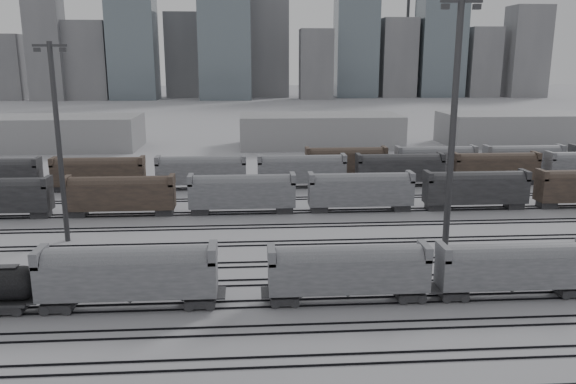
{
  "coord_description": "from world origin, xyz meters",
  "views": [
    {
      "loc": [
        -7.96,
        -45.63,
        21.33
      ],
      "look_at": [
        -2.78,
        27.78,
        4.0
      ],
      "focal_mm": 35.0,
      "sensor_mm": 36.0,
      "label": 1
    }
  ],
  "objects": [
    {
      "name": "tracks",
      "position": [
        0.0,
        17.5,
        0.08
      ],
      "size": [
        220.0,
        71.5,
        0.16
      ],
      "color": "black",
      "rests_on": "ground"
    },
    {
      "name": "hopper_car_a",
      "position": [
        -18.59,
        1.0,
        3.4
      ],
      "size": [
        15.41,
        3.06,
        5.51
      ],
      "color": "black",
      "rests_on": "ground"
    },
    {
      "name": "warehouse_right",
      "position": [
        60.0,
        95.0,
        4.0
      ],
      "size": [
        35.0,
        18.0,
        8.0
      ],
      "primitive_type": "cube",
      "color": "#959497",
      "rests_on": "ground"
    },
    {
      "name": "hopper_car_b",
      "position": [
        0.74,
        1.0,
        3.18
      ],
      "size": [
        14.4,
        2.86,
        5.15
      ],
      "color": "black",
      "rests_on": "ground"
    },
    {
      "name": "bg_string_near",
      "position": [
        8.0,
        32.0,
        2.8
      ],
      "size": [
        151.0,
        3.0,
        5.6
      ],
      "color": "gray",
      "rests_on": "ground"
    },
    {
      "name": "hopper_car_c",
      "position": [
        16.01,
        1.0,
        3.1
      ],
      "size": [
        14.02,
        2.79,
        5.01
      ],
      "color": "black",
      "rests_on": "ground"
    },
    {
      "name": "light_mast_b",
      "position": [
        -30.03,
        20.86,
        12.41
      ],
      "size": [
        3.74,
        0.6,
        23.4
      ],
      "color": "#343537",
      "rests_on": "ground"
    },
    {
      "name": "warehouse_mid",
      "position": [
        10.0,
        95.0,
        4.0
      ],
      "size": [
        40.0,
        18.0,
        8.0
      ],
      "primitive_type": "cube",
      "color": "#959497",
      "rests_on": "ground"
    },
    {
      "name": "warehouse_left",
      "position": [
        -60.0,
        95.0,
        4.0
      ],
      "size": [
        50.0,
        18.0,
        8.0
      ],
      "primitive_type": "cube",
      "color": "#959497",
      "rests_on": "ground"
    },
    {
      "name": "ground",
      "position": [
        0.0,
        0.0,
        0.0
      ],
      "size": [
        900.0,
        900.0,
        0.0
      ],
      "primitive_type": "plane",
      "color": "#BDBCC2",
      "rests_on": "ground"
    },
    {
      "name": "bg_string_far",
      "position": [
        35.5,
        56.0,
        2.8
      ],
      "size": [
        66.0,
        3.0,
        5.6
      ],
      "color": "brown",
      "rests_on": "ground"
    },
    {
      "name": "light_mast_c",
      "position": [
        14.21,
        13.82,
        14.77
      ],
      "size": [
        4.45,
        0.71,
        27.84
      ],
      "color": "#343537",
      "rests_on": "ground"
    },
    {
      "name": "bg_string_mid",
      "position": [
        18.0,
        48.0,
        2.8
      ],
      "size": [
        151.0,
        3.0,
        5.6
      ],
      "color": "black",
      "rests_on": "ground"
    },
    {
      "name": "skyline",
      "position": [
        10.84,
        280.0,
        34.73
      ],
      "size": [
        316.0,
        22.4,
        95.0
      ],
      "color": "gray",
      "rests_on": "ground"
    }
  ]
}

